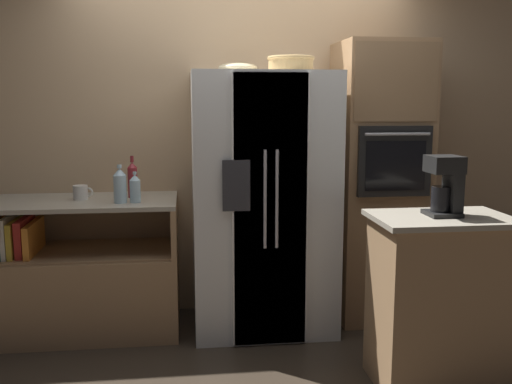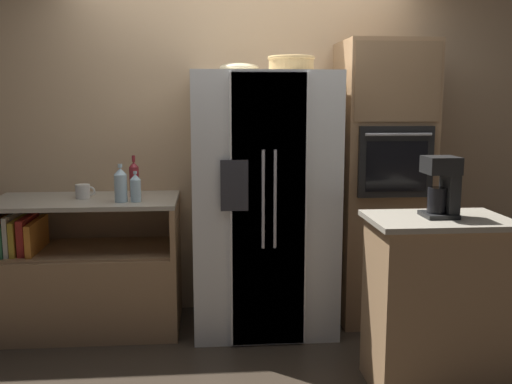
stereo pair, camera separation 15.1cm
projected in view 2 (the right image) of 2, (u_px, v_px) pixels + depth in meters
ground_plane at (248, 327)px, 4.12m from camera, size 20.00×20.00×0.00m
wall_back at (243, 129)px, 4.34m from camera, size 12.00×0.06×2.80m
counter_left at (86, 281)px, 4.05m from camera, size 1.28×0.68×0.94m
refrigerator at (263, 203)px, 4.02m from camera, size 0.98×0.80×1.81m
wall_oven at (381, 183)px, 4.17m from camera, size 0.62×0.65×2.03m
island_counter at (434, 304)px, 3.18m from camera, size 0.76×0.52×0.99m
wicker_basket at (291, 63)px, 3.83m from camera, size 0.32×0.32×0.10m
fruit_bowl at (239, 68)px, 3.96m from camera, size 0.27×0.27×0.07m
bottle_tall at (121, 185)px, 3.82m from camera, size 0.09×0.09×0.26m
bottle_short at (134, 179)px, 4.03m from camera, size 0.07×0.07×0.29m
bottle_wide at (136, 188)px, 3.84m from camera, size 0.07×0.07×0.21m
mug at (83, 191)px, 3.98m from camera, size 0.14×0.10×0.10m
coffee_maker at (443, 184)px, 3.08m from camera, size 0.17×0.18×0.33m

